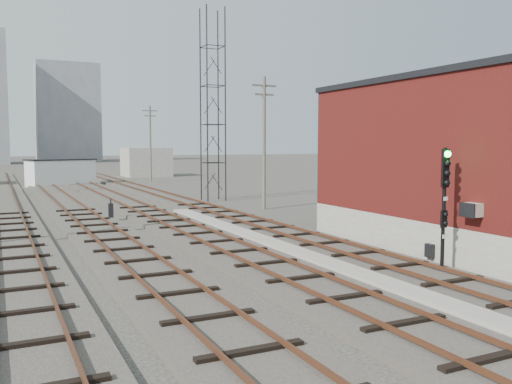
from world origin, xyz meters
TOP-DOWN VIEW (x-y plane):
  - ground at (0.00, 60.00)m, footprint 320.00×320.00m
  - track_right at (2.50, 39.00)m, footprint 3.20×90.00m
  - track_mid_right at (-1.50, 39.00)m, footprint 3.20×90.00m
  - track_mid_left at (-5.50, 39.00)m, footprint 3.20×90.00m
  - track_left at (-9.50, 39.00)m, footprint 3.20×90.00m
  - platform_curb at (0.50, 14.00)m, footprint 0.90×28.00m
  - brick_building at (7.50, 12.00)m, footprint 6.54×12.20m
  - lattice_tower at (5.50, 35.00)m, footprint 1.60×1.60m
  - utility_pole_right_a at (6.50, 28.00)m, footprint 1.80×0.24m
  - utility_pole_right_b at (6.50, 58.00)m, footprint 1.80×0.24m
  - apartment_right at (8.00, 150.00)m, footprint 16.00×12.00m
  - shed_right at (9.00, 70.00)m, footprint 6.00×6.00m
  - signal_mast at (3.70, 8.64)m, footprint 0.40×0.42m
  - switch_stand at (-4.08, 26.80)m, footprint 0.31×0.31m
  - site_trailer at (-3.76, 56.18)m, footprint 7.49×4.97m

SIDE VIEW (x-z plane):
  - ground at x=0.00m, z-range 0.00..0.00m
  - track_right at x=2.50m, z-range -0.09..0.30m
  - track_mid_right at x=-1.50m, z-range -0.09..0.30m
  - track_mid_left at x=-5.50m, z-range -0.09..0.30m
  - track_left at x=-9.50m, z-range -0.09..0.30m
  - platform_curb at x=0.50m, z-range 0.00..0.26m
  - switch_stand at x=-4.08m, z-range -0.03..1.18m
  - site_trailer at x=-3.76m, z-range 0.01..2.92m
  - shed_right at x=9.00m, z-range 0.00..4.00m
  - signal_mast at x=3.70m, z-range 0.42..4.75m
  - brick_building at x=7.50m, z-range 0.02..7.24m
  - utility_pole_right_a at x=6.50m, z-range 0.30..9.30m
  - utility_pole_right_b at x=6.50m, z-range 0.30..9.30m
  - lattice_tower at x=5.50m, z-range 0.00..15.00m
  - apartment_right at x=8.00m, z-range 0.00..26.00m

